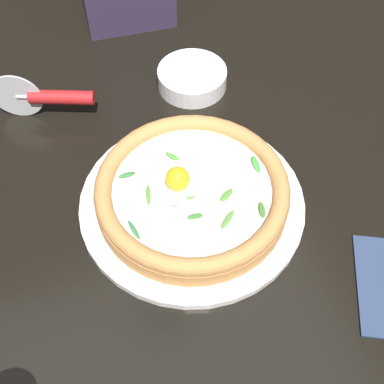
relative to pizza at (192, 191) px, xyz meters
The scene contains 5 objects.
ground_plane 0.07m from the pizza, 151.53° to the right, with size 2.40×2.40×0.03m, color black.
pizza_plate 0.03m from the pizza, 55.40° to the left, with size 0.31×0.31×0.01m, color white.
pizza is the anchor object (origin of this frame).
side_bowl 0.25m from the pizza, 160.67° to the left, with size 0.12×0.12×0.03m, color white.
pizza_cutter 0.29m from the pizza, 147.60° to the right, with size 0.07×0.16×0.08m.
Camera 1 is at (0.43, -0.11, 0.59)m, focal length 47.29 mm.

